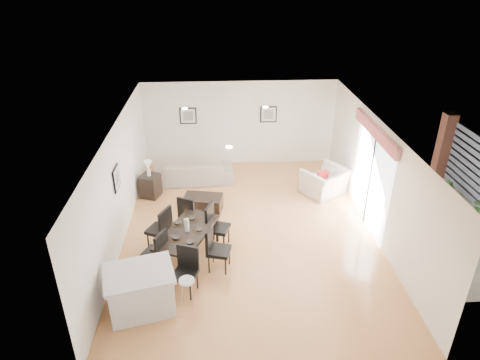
{
  "coord_description": "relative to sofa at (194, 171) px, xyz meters",
  "views": [
    {
      "loc": [
        -0.73,
        -8.74,
        5.94
      ],
      "look_at": [
        -0.2,
        0.4,
        1.21
      ],
      "focal_mm": 32.0,
      "sensor_mm": 36.0,
      "label": 1
    }
  ],
  "objects": [
    {
      "name": "wall_right",
      "position": [
        4.44,
        -2.75,
        1.02
      ],
      "size": [
        0.04,
        8.0,
        2.7
      ],
      "primitive_type": "cube",
      "color": "white",
      "rests_on": "ground"
    },
    {
      "name": "framed_print_left_wall",
      "position": [
        -1.53,
        -2.95,
        1.32
      ],
      "size": [
        0.04,
        0.52,
        0.52
      ],
      "rotation": [
        0.0,
        0.0,
        1.57
      ],
      "color": "black",
      "rests_on": "wall_left"
    },
    {
      "name": "wall_back",
      "position": [
        1.44,
        1.25,
        1.02
      ],
      "size": [
        6.0,
        0.04,
        2.7
      ],
      "primitive_type": "cube",
      "color": "white",
      "rests_on": "ground"
    },
    {
      "name": "dining_chair_head",
      "position": [
        0.04,
        -4.77,
        0.23
      ],
      "size": [
        0.58,
        0.58,
        1.0
      ],
      "rotation": [
        0.0,
        0.0,
        -0.35
      ],
      "color": "black",
      "rests_on": "ground"
    },
    {
      "name": "courtyard_plant_b",
      "position": [
        6.9,
        -1.64,
        -0.01
      ],
      "size": [
        0.38,
        0.38,
        0.64
      ],
      "primitive_type": "imported",
      "rotation": [
        0.0,
        0.0,
        -0.07
      ],
      "color": "#3B6129",
      "rests_on": "ground"
    },
    {
      "name": "framed_print_back_right",
      "position": [
        2.34,
        1.22,
        1.32
      ],
      "size": [
        0.52,
        0.04,
        0.52
      ],
      "color": "black",
      "rests_on": "wall_back"
    },
    {
      "name": "wall_front",
      "position": [
        1.44,
        -6.75,
        1.02
      ],
      "size": [
        6.0,
        0.04,
        2.7
      ],
      "primitive_type": "cube",
      "color": "white",
      "rests_on": "ground"
    },
    {
      "name": "kitchen_island",
      "position": [
        -0.79,
        -5.25,
        0.11
      ],
      "size": [
        1.45,
        1.24,
        0.88
      ],
      "rotation": [
        0.0,
        0.0,
        0.25
      ],
      "color": "silver",
      "rests_on": "ground"
    },
    {
      "name": "sofa",
      "position": [
        0.0,
        0.0,
        0.0
      ],
      "size": [
        2.33,
        0.98,
        0.67
      ],
      "primitive_type": "imported",
      "rotation": [
        0.0,
        0.0,
        3.18
      ],
      "color": "#A49585",
      "rests_on": "ground"
    },
    {
      "name": "wall_left",
      "position": [
        -1.56,
        -2.75,
        1.02
      ],
      "size": [
        0.04,
        8.0,
        2.7
      ],
      "primitive_type": "cube",
      "color": "white",
      "rests_on": "ground"
    },
    {
      "name": "dining_chair_wfar",
      "position": [
        -0.59,
        -3.34,
        0.26
      ],
      "size": [
        0.64,
        0.64,
        1.06
      ],
      "rotation": [
        0.0,
        0.0,
        -2.04
      ],
      "color": "black",
      "rests_on": "ground"
    },
    {
      "name": "bar_stool",
      "position": [
        0.07,
        -5.25,
        0.22
      ],
      "size": [
        0.3,
        0.3,
        0.65
      ],
      "color": "white",
      "rests_on": "ground"
    },
    {
      "name": "coffee_table",
      "position": [
        0.3,
        -1.67,
        -0.14
      ],
      "size": [
        1.09,
        0.77,
        0.4
      ],
      "primitive_type": "cube",
      "rotation": [
        0.0,
        0.0,
        -0.19
      ],
      "color": "black",
      "rests_on": "ground"
    },
    {
      "name": "framed_print_back_left",
      "position": [
        -0.16,
        1.22,
        1.32
      ],
      "size": [
        0.52,
        0.04,
        0.52
      ],
      "color": "black",
      "rests_on": "wall_back"
    },
    {
      "name": "side_table",
      "position": [
        -1.19,
        -0.84,
        -0.01
      ],
      "size": [
        0.62,
        0.62,
        0.65
      ],
      "primitive_type": "cube",
      "rotation": [
        0.0,
        0.0,
        -0.36
      ],
      "color": "black",
      "rests_on": "ground"
    },
    {
      "name": "dining_table",
      "position": [
        0.01,
        -3.72,
        0.3
      ],
      "size": [
        1.44,
        1.89,
        0.71
      ],
      "rotation": [
        0.0,
        0.0,
        -0.4
      ],
      "color": "black",
      "rests_on": "ground"
    },
    {
      "name": "sliding_door",
      "position": [
        4.39,
        -2.45,
        1.33
      ],
      "size": [
        0.12,
        2.7,
        2.57
      ],
      "color": "white",
      "rests_on": "wall_right"
    },
    {
      "name": "ceiling",
      "position": [
        1.44,
        -2.75,
        2.37
      ],
      "size": [
        6.0,
        8.0,
        0.02
      ],
      "primitive_type": "cube",
      "color": "white",
      "rests_on": "wall_back"
    },
    {
      "name": "dining_chair_enear",
      "position": [
        0.6,
        -4.12,
        0.24
      ],
      "size": [
        0.56,
        0.56,
        1.03
      ],
      "rotation": [
        0.0,
        0.0,
        1.32
      ],
      "color": "black",
      "rests_on": "ground"
    },
    {
      "name": "cushion",
      "position": [
        3.61,
        -1.07,
        0.25
      ],
      "size": [
        0.33,
        0.21,
        0.32
      ],
      "primitive_type": "cube",
      "rotation": [
        0.0,
        0.0,
        3.52
      ],
      "color": "maroon",
      "rests_on": "armchair"
    },
    {
      "name": "ground",
      "position": [
        1.44,
        -2.75,
        -0.33
      ],
      "size": [
        8.0,
        8.0,
        0.0
      ],
      "primitive_type": "plane",
      "color": "tan",
      "rests_on": "ground"
    },
    {
      "name": "dining_chair_efar",
      "position": [
        0.6,
        -3.27,
        0.25
      ],
      "size": [
        0.6,
        0.6,
        1.05
      ],
      "rotation": [
        0.0,
        0.0,
        1.24
      ],
      "color": "black",
      "rests_on": "ground"
    },
    {
      "name": "armchair",
      "position": [
        3.72,
        -0.97,
        0.04
      ],
      "size": [
        1.53,
        1.49,
        0.75
      ],
      "primitive_type": "imported",
      "rotation": [
        0.0,
        0.0,
        3.74
      ],
      "color": "white",
      "rests_on": "ground"
    },
    {
      "name": "dining_chair_wnear",
      "position": [
        -0.59,
        -4.18,
        0.23
      ],
      "size": [
        0.61,
        0.61,
        1.01
      ],
      "rotation": [
        0.0,
        0.0,
        -2.02
      ],
      "color": "black",
      "rests_on": "ground"
    },
    {
      "name": "table_lamp",
      "position": [
        -1.19,
        -0.84,
        0.6
      ],
      "size": [
        0.23,
        0.23,
        0.44
      ],
      "color": "white",
      "rests_on": "side_table"
    },
    {
      "name": "vase",
      "position": [
        0.01,
        -3.72,
        0.62
      ],
      "size": [
        0.78,
        1.22,
        0.64
      ],
      "color": "white",
      "rests_on": "dining_table"
    },
    {
      "name": "dining_chair_foot",
      "position": [
        -0.03,
        -2.67,
        0.21
      ],
      "size": [
        0.58,
        0.58,
        0.97
      ],
      "rotation": [
        0.0,
        0.0,
        2.7
      ],
      "color": "black",
      "rests_on": "ground"
    }
  ]
}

